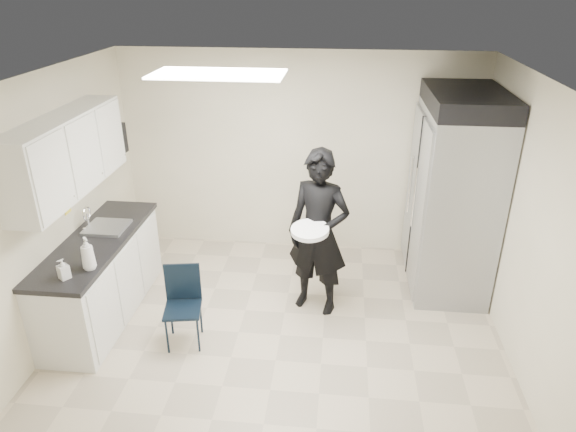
# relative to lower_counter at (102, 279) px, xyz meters

# --- Properties ---
(floor) EXTENTS (4.50, 4.50, 0.00)m
(floor) POSITION_rel_lower_counter_xyz_m (1.95, -0.20, -0.43)
(floor) COLOR #BEAE95
(floor) RESTS_ON ground
(ceiling) EXTENTS (4.50, 4.50, 0.00)m
(ceiling) POSITION_rel_lower_counter_xyz_m (1.95, -0.20, 2.17)
(ceiling) COLOR silver
(ceiling) RESTS_ON back_wall
(back_wall) EXTENTS (4.50, 0.00, 4.50)m
(back_wall) POSITION_rel_lower_counter_xyz_m (1.95, 1.80, 0.87)
(back_wall) COLOR beige
(back_wall) RESTS_ON floor
(left_wall) EXTENTS (0.00, 4.00, 4.00)m
(left_wall) POSITION_rel_lower_counter_xyz_m (-0.30, -0.20, 0.87)
(left_wall) COLOR beige
(left_wall) RESTS_ON floor
(right_wall) EXTENTS (0.00, 4.00, 4.00)m
(right_wall) POSITION_rel_lower_counter_xyz_m (4.20, -0.20, 0.87)
(right_wall) COLOR beige
(right_wall) RESTS_ON floor
(ceiling_panel) EXTENTS (1.20, 0.60, 0.02)m
(ceiling_panel) POSITION_rel_lower_counter_xyz_m (1.35, 0.20, 2.14)
(ceiling_panel) COLOR white
(ceiling_panel) RESTS_ON ceiling
(lower_counter) EXTENTS (0.60, 1.90, 0.86)m
(lower_counter) POSITION_rel_lower_counter_xyz_m (0.00, 0.00, 0.00)
(lower_counter) COLOR silver
(lower_counter) RESTS_ON floor
(countertop) EXTENTS (0.64, 1.95, 0.05)m
(countertop) POSITION_rel_lower_counter_xyz_m (0.00, 0.00, 0.46)
(countertop) COLOR black
(countertop) RESTS_ON lower_counter
(sink) EXTENTS (0.42, 0.40, 0.14)m
(sink) POSITION_rel_lower_counter_xyz_m (0.02, 0.25, 0.44)
(sink) COLOR gray
(sink) RESTS_ON countertop
(faucet) EXTENTS (0.02, 0.02, 0.24)m
(faucet) POSITION_rel_lower_counter_xyz_m (-0.18, 0.25, 0.59)
(faucet) COLOR silver
(faucet) RESTS_ON countertop
(upper_cabinets) EXTENTS (0.35, 1.80, 0.75)m
(upper_cabinets) POSITION_rel_lower_counter_xyz_m (-0.13, 0.00, 1.40)
(upper_cabinets) COLOR silver
(upper_cabinets) RESTS_ON left_wall
(towel_dispenser) EXTENTS (0.22, 0.30, 0.35)m
(towel_dispenser) POSITION_rel_lower_counter_xyz_m (-0.19, 1.15, 1.19)
(towel_dispenser) COLOR black
(towel_dispenser) RESTS_ON left_wall
(notice_sticker_left) EXTENTS (0.00, 0.12, 0.07)m
(notice_sticker_left) POSITION_rel_lower_counter_xyz_m (-0.29, -0.10, 0.79)
(notice_sticker_left) COLOR yellow
(notice_sticker_left) RESTS_ON left_wall
(notice_sticker_right) EXTENTS (0.00, 0.12, 0.07)m
(notice_sticker_right) POSITION_rel_lower_counter_xyz_m (-0.29, 0.10, 0.75)
(notice_sticker_right) COLOR yellow
(notice_sticker_right) RESTS_ON left_wall
(commercial_fridge) EXTENTS (0.80, 1.35, 2.10)m
(commercial_fridge) POSITION_rel_lower_counter_xyz_m (3.78, 1.07, 0.62)
(commercial_fridge) COLOR gray
(commercial_fridge) RESTS_ON floor
(fridge_compressor) EXTENTS (0.80, 1.35, 0.20)m
(fridge_compressor) POSITION_rel_lower_counter_xyz_m (3.78, 1.07, 1.77)
(fridge_compressor) COLOR black
(fridge_compressor) RESTS_ON commercial_fridge
(folding_chair) EXTENTS (0.41, 0.41, 0.80)m
(folding_chair) POSITION_rel_lower_counter_xyz_m (1.01, -0.41, -0.03)
(folding_chair) COLOR black
(folding_chair) RESTS_ON floor
(man_tuxedo) EXTENTS (0.78, 0.63, 1.83)m
(man_tuxedo) POSITION_rel_lower_counter_xyz_m (2.29, 0.36, 0.49)
(man_tuxedo) COLOR black
(man_tuxedo) RESTS_ON floor
(bucket_lid) EXTENTS (0.49, 0.49, 0.05)m
(bucket_lid) POSITION_rel_lower_counter_xyz_m (2.21, 0.12, 0.64)
(bucket_lid) COLOR white
(bucket_lid) RESTS_ON man_tuxedo
(soap_bottle_a) EXTENTS (0.18, 0.18, 0.32)m
(soap_bottle_a) POSITION_rel_lower_counter_xyz_m (0.22, -0.57, 0.64)
(soap_bottle_a) COLOR silver
(soap_bottle_a) RESTS_ON countertop
(soap_bottle_b) EXTENTS (0.12, 0.12, 0.20)m
(soap_bottle_b) POSITION_rel_lower_counter_xyz_m (0.07, -0.75, 0.58)
(soap_bottle_b) COLOR #A3A5AF
(soap_bottle_b) RESTS_ON countertop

